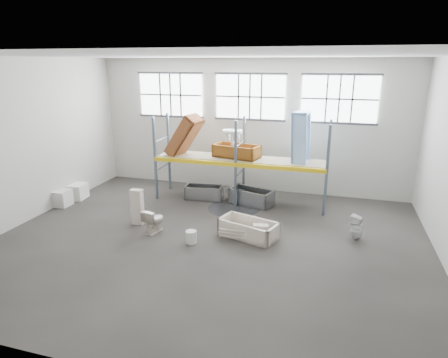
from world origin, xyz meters
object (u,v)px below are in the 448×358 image
at_px(steel_tub_left, 204,192).
at_px(rust_tub_flat, 237,151).
at_px(toilet_beige, 154,220).
at_px(toilet_white, 357,227).
at_px(bucket, 191,237).
at_px(steel_tub_right, 251,197).
at_px(blue_tub_upright, 301,138).
at_px(carton_near, 60,198).
at_px(cistern_tall, 137,207).
at_px(bathtub_beige, 248,229).

distance_m(steel_tub_left, rust_tub_flat, 1.97).
xyz_separation_m(toilet_beige, toilet_white, (5.73, 1.18, -0.01)).
relative_size(toilet_white, steel_tub_left, 0.53).
distance_m(steel_tub_left, bucket, 3.66).
xyz_separation_m(steel_tub_left, steel_tub_right, (1.80, -0.09, 0.03)).
distance_m(steel_tub_right, bucket, 3.60).
xyz_separation_m(toilet_white, steel_tub_right, (-3.47, 1.92, -0.08)).
xyz_separation_m(blue_tub_upright, carton_near, (-7.97, -2.38, -2.12)).
height_order(toilet_beige, cistern_tall, cistern_tall).
height_order(rust_tub_flat, carton_near, rust_tub_flat).
relative_size(bathtub_beige, carton_near, 2.57).
height_order(bathtub_beige, toilet_beige, toilet_beige).
relative_size(blue_tub_upright, bucket, 4.99).
bearing_deg(steel_tub_left, toilet_white, -20.79).
bearing_deg(carton_near, toilet_white, 0.56).
xyz_separation_m(cistern_tall, steel_tub_left, (1.21, 2.78, -0.31)).
bearing_deg(carton_near, rust_tub_flat, 21.94).
distance_m(toilet_beige, rust_tub_flat, 4.04).
bearing_deg(rust_tub_flat, steel_tub_left, -169.21).
bearing_deg(toilet_white, carton_near, -70.23).
bearing_deg(toilet_beige, cistern_tall, -16.39).
distance_m(toilet_white, rust_tub_flat, 4.89).
relative_size(bucket, carton_near, 0.54).
relative_size(toilet_white, blue_tub_upright, 0.41).
height_order(rust_tub_flat, bucket, rust_tub_flat).
bearing_deg(cistern_tall, toilet_white, 6.88).
bearing_deg(toilet_beige, steel_tub_left, -86.41).
bearing_deg(steel_tub_right, toilet_white, -28.89).
height_order(toilet_white, bucket, toilet_white).
height_order(bathtub_beige, rust_tub_flat, rust_tub_flat).
bearing_deg(rust_tub_flat, toilet_white, -28.44).
bearing_deg(bathtub_beige, rust_tub_flat, 128.56).
distance_m(toilet_white, carton_near, 9.87).
relative_size(bathtub_beige, rust_tub_flat, 1.04).
distance_m(blue_tub_upright, carton_near, 8.59).
bearing_deg(bucket, rust_tub_flat, 85.32).
height_order(steel_tub_right, carton_near, carton_near).
height_order(bathtub_beige, toilet_white, toilet_white).
height_order(cistern_tall, toilet_white, cistern_tall).
relative_size(toilet_beige, blue_tub_upright, 0.41).
bearing_deg(bucket, toilet_beige, 163.84).
bearing_deg(toilet_beige, carton_near, -2.83).
bearing_deg(bucket, carton_near, 164.99).
relative_size(toilet_white, steel_tub_right, 0.48).
distance_m(rust_tub_flat, carton_near, 6.40).
distance_m(toilet_beige, steel_tub_right, 3.83).
relative_size(steel_tub_right, rust_tub_flat, 0.93).
height_order(cistern_tall, steel_tub_left, cistern_tall).
relative_size(toilet_beige, steel_tub_left, 0.54).
distance_m(bathtub_beige, carton_near, 6.92).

